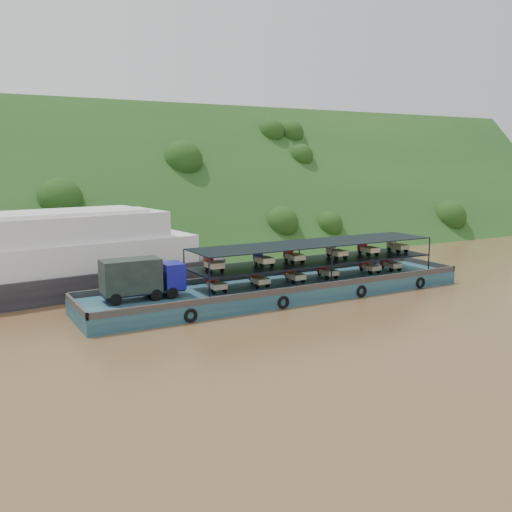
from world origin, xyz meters
TOP-DOWN VIEW (x-y plane):
  - ground at (0.00, 0.00)m, footprint 160.00×160.00m
  - hillside at (0.00, 36.00)m, footprint 140.00×39.60m
  - cargo_barge at (-2.14, -0.26)m, footprint 35.00×7.18m
  - passenger_ferry at (-21.02, 10.70)m, footprint 37.01×13.03m

SIDE VIEW (x-z plane):
  - ground at x=0.00m, z-range 0.00..0.00m
  - hillside at x=0.00m, z-range -19.80..19.80m
  - cargo_barge at x=-2.14m, z-range -1.17..3.37m
  - passenger_ferry at x=-21.02m, z-range -0.49..6.85m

